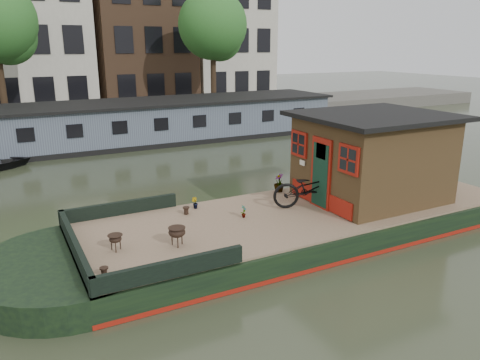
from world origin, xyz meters
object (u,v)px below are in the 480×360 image
cabin (372,156)px  potted_plant_a (244,211)px  bicycle (311,188)px  brazier_rear (116,243)px  brazier_front (177,236)px

cabin → potted_plant_a: size_ratio=11.84×
cabin → bicycle: (-1.99, 0.11, -0.69)m
potted_plant_a → brazier_rear: (-3.35, -0.48, 0.01)m
bicycle → cabin: bearing=-71.9°
potted_plant_a → brazier_front: brazier_front is taller
bicycle → brazier_front: bearing=121.1°
potted_plant_a → brazier_front: 2.27m
bicycle → brazier_rear: 5.35m
cabin → brazier_front: cabin is taller
brazier_rear → potted_plant_a: bearing=8.1°
cabin → brazier_rear: 7.39m
cabin → brazier_rear: bearing=-178.2°
brazier_front → potted_plant_a: bearing=22.0°
bicycle → potted_plant_a: bicycle is taller
brazier_rear → brazier_front: bearing=-16.6°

